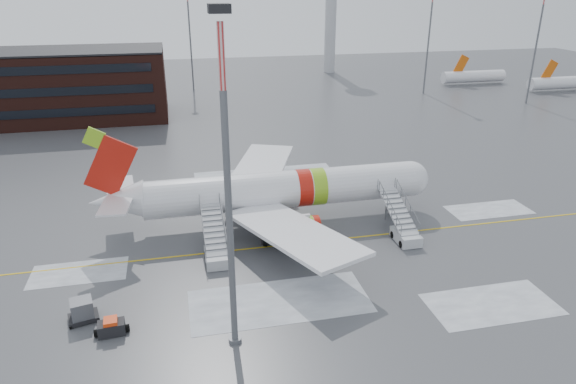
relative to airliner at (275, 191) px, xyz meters
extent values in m
plane|color=#494C4F|center=(3.48, -4.40, -3.42)|extent=(260.00, 260.00, 0.00)
cylinder|color=white|center=(0.95, 0.00, 0.08)|extent=(28.00, 3.80, 3.80)
sphere|color=white|center=(14.95, 0.00, 0.08)|extent=(3.80, 3.80, 3.80)
cube|color=black|center=(16.00, 0.00, 0.58)|extent=(1.09, 1.60, 0.97)
cone|color=white|center=(-15.45, 0.00, 0.33)|extent=(5.20, 3.72, 3.72)
cube|color=#B8190E|center=(-15.55, 0.00, 3.88)|extent=(5.27, 0.30, 6.09)
cube|color=#89C31F|center=(-16.65, 0.00, 6.68)|extent=(2.16, 0.26, 2.16)
cube|color=white|center=(-15.25, 2.60, 0.98)|extent=(3.07, 4.85, 0.18)
cube|color=white|center=(-15.25, -2.60, 0.98)|extent=(3.07, 4.85, 0.18)
cube|color=white|center=(-0.05, 8.50, -0.52)|extent=(10.72, 15.97, 1.13)
cube|color=white|center=(-0.05, -8.50, -0.52)|extent=(10.72, 15.97, 1.13)
cylinder|color=white|center=(1.45, 5.20, -1.87)|extent=(3.40, 2.10, 2.10)
cylinder|color=white|center=(1.45, -5.20, -1.87)|extent=(3.40, 2.10, 2.10)
cylinder|color=#595B60|center=(12.95, 0.00, -2.52)|extent=(0.20, 0.20, 1.80)
cylinder|color=black|center=(12.95, 0.00, -2.97)|extent=(0.90, 0.56, 0.90)
cylinder|color=black|center=(0.45, 2.40, -2.97)|extent=(0.90, 0.56, 0.90)
cylinder|color=black|center=(0.45, -2.40, -2.97)|extent=(0.90, 0.56, 0.90)
cube|color=#BABDC2|center=(11.38, -7.30, -2.87)|extent=(2.00, 3.20, 1.00)
cube|color=#BABDC2|center=(11.38, -5.20, -1.19)|extent=(1.90, 5.87, 2.52)
cube|color=#BABDC2|center=(11.38, -1.90, -0.02)|extent=(1.90, 1.40, 0.15)
cylinder|color=#595B60|center=(11.38, -2.30, -1.72)|extent=(0.16, 0.16, 3.40)
cylinder|color=black|center=(10.48, -8.30, -3.07)|extent=(0.25, 0.70, 0.70)
cylinder|color=black|center=(12.28, -6.30, -3.07)|extent=(0.25, 0.70, 0.70)
cube|color=#A7AAAE|center=(-6.75, -7.30, -2.87)|extent=(2.00, 3.20, 1.00)
cube|color=#A7AAAE|center=(-6.75, -5.20, -1.19)|extent=(1.90, 5.87, 2.52)
cube|color=#A7AAAE|center=(-6.75, -1.90, -0.02)|extent=(1.90, 1.40, 0.15)
cylinder|color=#595B60|center=(-6.75, -2.30, -1.72)|extent=(0.16, 0.16, 3.40)
cylinder|color=black|center=(-7.65, -8.30, -3.07)|extent=(0.25, 0.70, 0.70)
cylinder|color=black|center=(-5.85, -6.30, -3.07)|extent=(0.25, 0.70, 0.70)
cube|color=black|center=(-0.68, -4.90, -2.94)|extent=(3.37, 2.55, 0.75)
cube|color=white|center=(-1.18, -4.71, -2.19)|extent=(1.93, 1.93, 0.96)
cube|color=black|center=(-1.18, -4.71, -1.81)|extent=(1.69, 1.75, 0.16)
cylinder|color=black|center=(-1.95, -5.23, -3.04)|extent=(0.56, 0.82, 0.75)
cylinder|color=black|center=(0.06, -5.98, -3.04)|extent=(0.56, 0.82, 0.75)
cylinder|color=black|center=(-1.43, -3.82, -3.04)|extent=(0.56, 0.82, 0.75)
cylinder|color=black|center=(0.58, -4.57, -3.04)|extent=(0.56, 0.82, 0.75)
cube|color=black|center=(-17.15, -13.58, -3.18)|extent=(2.39, 1.96, 0.34)
cube|color=#56575D|center=(-17.15, -13.58, -2.41)|extent=(1.81, 1.74, 1.44)
cylinder|color=black|center=(-18.11, -14.25, -3.27)|extent=(0.23, 0.32, 0.29)
cylinder|color=black|center=(-16.20, -12.91, -3.27)|extent=(0.23, 0.32, 0.29)
cube|color=black|center=(-14.96, -15.71, -2.91)|extent=(1.92, 1.23, 0.92)
cube|color=#EE3A0E|center=(-14.96, -15.71, -2.36)|extent=(0.99, 1.08, 0.37)
cylinder|color=black|center=(-15.70, -15.71, -3.14)|extent=(0.96, 0.62, 0.55)
cylinder|color=black|center=(-14.22, -15.71, -3.14)|extent=(0.96, 0.62, 0.55)
cylinder|color=#595B60|center=(-6.53, -18.42, 5.34)|extent=(0.44, 0.44, 17.51)
cylinder|color=#CC7272|center=(-6.53, -18.42, 15.85)|extent=(0.40, 0.40, 3.94)
cube|color=black|center=(-6.53, -18.42, 18.48)|extent=(1.20, 1.20, 0.50)
cylinder|color=#595B60|center=(-6.53, -18.42, -3.27)|extent=(0.90, 0.90, 0.30)
cylinder|color=#B2B5BA|center=(33.48, 90.60, 10.58)|extent=(3.00, 3.00, 28.00)
cylinder|color=#595B60|center=(45.48, 57.60, 6.18)|extent=(0.36, 0.36, 19.20)
cylinder|color=#595B60|center=(-4.52, 73.60, 6.18)|extent=(0.36, 0.36, 19.20)
cylinder|color=#595B60|center=(61.48, 43.60, 6.18)|extent=(0.36, 0.36, 19.20)
camera|label=1|loc=(-9.32, -47.63, 19.80)|focal=32.00mm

